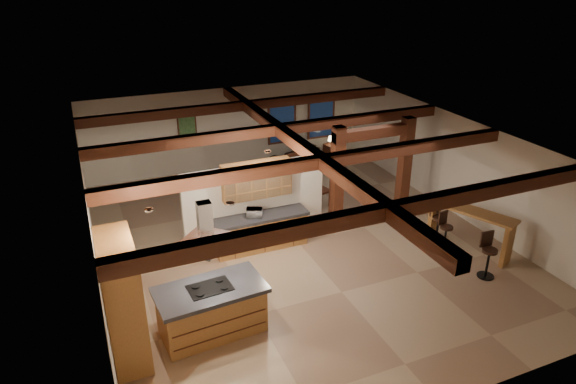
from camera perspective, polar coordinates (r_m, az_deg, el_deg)
name	(u,v)px	position (r m, az deg, el deg)	size (l,w,h in m)	color
ground	(297,242)	(13.80, 1.06, -5.55)	(12.00, 12.00, 0.00)	tan
room_walls	(298,181)	(13.00, 1.12, 1.26)	(12.00, 12.00, 12.00)	beige
ceiling_beams	(298,144)	(12.65, 1.15, 5.35)	(10.00, 12.00, 0.28)	#421B10
timber_posts	(372,161)	(14.53, 9.36, 3.41)	(2.50, 0.30, 2.90)	#421B10
partition_wall	(255,204)	(13.37, -3.70, -1.30)	(3.80, 0.18, 2.20)	beige
pantry_cabinet	(123,300)	(10.07, -17.85, -11.35)	(0.67, 1.60, 2.40)	#A36D34
back_counter	(261,231)	(13.33, -3.06, -4.40)	(2.50, 0.66, 0.94)	#A36D34
upper_display_cabinet	(257,180)	(12.90, -3.51, 1.36)	(1.80, 0.36, 0.95)	#A36D34
range_hood	(208,256)	(9.89, -8.93, -7.00)	(1.10, 1.10, 1.40)	silver
back_windows	(302,119)	(19.28, 1.55, 8.16)	(2.70, 0.07, 1.70)	#421B10
framed_art	(187,127)	(17.95, -11.15, 7.13)	(0.65, 0.05, 0.85)	#421B10
recessed_cans	(220,185)	(10.11, -7.52, 0.77)	(3.16, 2.46, 0.03)	silver
kitchen_island	(212,309)	(10.59, -8.49, -12.78)	(2.21, 1.29, 1.06)	#A36D34
dining_table	(285,195)	(15.80, -0.33, -0.32)	(1.61, 0.90, 0.56)	#371C0D
sofa	(295,155)	(19.11, 0.81, 4.18)	(1.95, 0.76, 0.57)	black
microwave	(254,213)	(13.02, -3.74, -2.30)	(0.40, 0.27, 0.22)	#BCBCC1
bar_counter	(470,223)	(13.85, 19.62, -3.31)	(1.40, 2.23, 1.15)	#A36D34
side_table	(331,151)	(19.50, 4.79, 4.51)	(0.46, 0.46, 0.57)	#421B10
table_lamp	(331,139)	(19.34, 4.84, 5.92)	(0.27, 0.27, 0.31)	black
bar_stool_a	(488,255)	(12.99, 21.32, -6.52)	(0.40, 0.40, 1.13)	black
bar_stool_b	(445,231)	(13.81, 17.03, -4.18)	(0.36, 0.38, 1.04)	black
bar_stool_c	(437,222)	(14.14, 16.21, -3.21)	(0.40, 0.41, 1.11)	black
dining_chairs	(285,183)	(15.64, -0.33, 1.00)	(2.46, 2.46, 1.33)	#421B10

